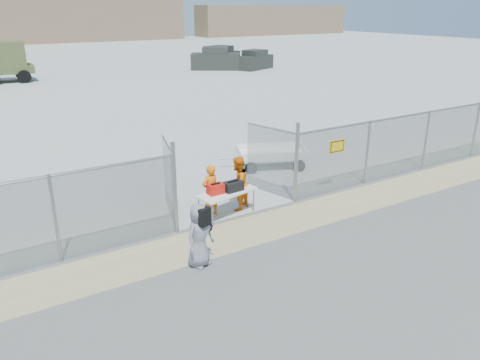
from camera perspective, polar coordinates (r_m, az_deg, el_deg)
ground at (r=12.16m, az=4.97°, el=-7.68°), size 160.00×160.00×0.00m
tarmac_inside at (r=51.30m, az=-24.61°, el=12.22°), size 160.00×80.00×0.01m
dirt_strip at (r=12.88m, az=2.34°, el=-5.89°), size 44.00×1.60×0.01m
distant_hills at (r=87.33m, az=-25.20°, el=17.79°), size 140.00×6.00×9.00m
chain_link_fence at (r=13.22m, az=0.00°, el=0.00°), size 40.00×0.20×2.20m
folding_table at (r=13.47m, az=-1.61°, el=-2.92°), size 1.89×1.08×0.76m
orange_bag at (r=13.14m, az=-2.99°, el=-1.11°), size 0.46×0.31×0.28m
black_duffel at (r=13.34m, az=-0.84°, el=-0.76°), size 0.59×0.37×0.27m
security_worker_left at (r=13.37m, az=-3.64°, el=-1.31°), size 0.62×0.46×1.54m
security_worker_right at (r=13.77m, az=-0.28°, el=-0.41°), size 0.99×0.92×1.63m
visitor at (r=10.85m, az=-4.99°, el=-6.72°), size 0.88×0.73×1.55m
utility_trailer at (r=17.69m, az=3.84°, el=2.88°), size 3.68×2.84×0.80m
parked_vehicle_near at (r=48.40m, az=-2.51°, el=14.79°), size 4.87×3.67×2.01m
parked_vehicle_mid at (r=46.26m, az=-3.00°, el=14.56°), size 4.96×4.19×2.07m
parked_vehicle_far at (r=46.48m, az=1.82°, el=14.43°), size 4.32×3.18×1.78m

